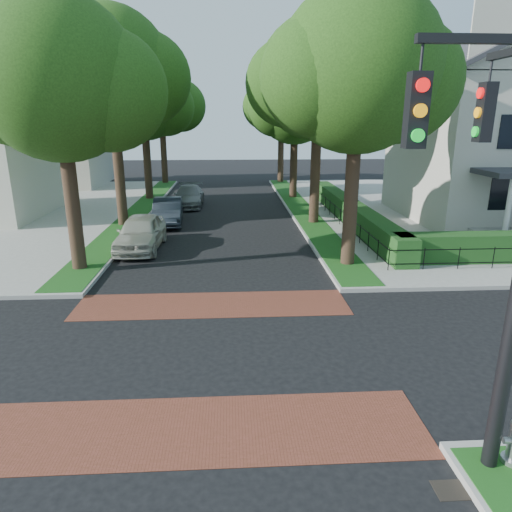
% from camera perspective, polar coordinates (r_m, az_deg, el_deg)
% --- Properties ---
extents(ground, '(120.00, 120.00, 0.00)m').
position_cam_1_polar(ground, '(12.49, -5.97, -11.77)').
color(ground, black).
rests_on(ground, ground).
extents(sidewalk_ne, '(30.00, 30.00, 0.15)m').
position_cam_1_polar(sidewalk_ne, '(35.88, 28.64, 5.29)').
color(sidewalk_ne, gray).
rests_on(sidewalk_ne, ground).
extents(crosswalk_far, '(9.00, 2.20, 0.01)m').
position_cam_1_polar(crosswalk_far, '(15.37, -5.45, -6.06)').
color(crosswalk_far, brown).
rests_on(crosswalk_far, ground).
extents(crosswalk_near, '(9.00, 2.20, 0.01)m').
position_cam_1_polar(crosswalk_near, '(9.80, -6.84, -20.71)').
color(crosswalk_near, brown).
rests_on(crosswalk_near, ground).
extents(storm_drain, '(0.65, 0.45, 0.01)m').
position_cam_1_polar(storm_drain, '(9.17, 23.47, -25.24)').
color(storm_drain, black).
rests_on(storm_drain, ground).
extents(grass_strip_ne, '(1.60, 29.80, 0.02)m').
position_cam_1_polar(grass_strip_ne, '(30.98, 5.66, 5.91)').
color(grass_strip_ne, '#194C15').
rests_on(grass_strip_ne, sidewalk_ne).
extents(grass_strip_nw, '(1.60, 29.80, 0.02)m').
position_cam_1_polar(grass_strip_nw, '(31.21, -14.43, 5.54)').
color(grass_strip_nw, '#194C15').
rests_on(grass_strip_nw, sidewalk_nw).
extents(tree_right_near, '(7.75, 6.67, 10.66)m').
position_cam_1_polar(tree_right_near, '(18.94, 12.84, 21.46)').
color(tree_right_near, black).
rests_on(tree_right_near, sidewalk_ne).
extents(tree_right_mid, '(8.25, 7.09, 11.22)m').
position_cam_1_polar(tree_right_mid, '(26.76, 7.98, 20.98)').
color(tree_right_mid, black).
rests_on(tree_right_mid, sidewalk_ne).
extents(tree_right_far, '(7.25, 6.23, 9.74)m').
position_cam_1_polar(tree_right_far, '(35.54, 5.01, 18.24)').
color(tree_right_far, black).
rests_on(tree_right_far, sidewalk_ne).
extents(tree_right_back, '(7.50, 6.45, 10.20)m').
position_cam_1_polar(tree_right_back, '(44.49, 3.32, 18.43)').
color(tree_right_back, black).
rests_on(tree_right_back, sidewalk_ne).
extents(tree_left_near, '(7.50, 6.45, 10.20)m').
position_cam_1_polar(tree_left_near, '(19.22, -22.96, 19.46)').
color(tree_left_near, black).
rests_on(tree_left_near, sidewalk_nw).
extents(tree_left_mid, '(8.00, 6.88, 11.48)m').
position_cam_1_polar(tree_left_mid, '(27.00, -17.36, 21.15)').
color(tree_left_mid, black).
rests_on(tree_left_mid, sidewalk_nw).
extents(tree_left_far, '(7.00, 6.02, 9.86)m').
position_cam_1_polar(tree_left_far, '(35.72, -13.70, 18.19)').
color(tree_left_far, black).
rests_on(tree_left_far, sidewalk_nw).
extents(tree_left_back, '(7.75, 6.66, 10.44)m').
position_cam_1_polar(tree_left_back, '(44.64, -11.62, 18.31)').
color(tree_left_back, black).
rests_on(tree_left_back, sidewalk_nw).
extents(hedge_main_road, '(1.00, 18.00, 1.20)m').
position_cam_1_polar(hedge_main_road, '(27.40, 11.78, 5.47)').
color(hedge_main_road, '#1F4618').
rests_on(hedge_main_road, sidewalk_ne).
extents(fence_main_road, '(0.06, 18.00, 0.90)m').
position_cam_1_polar(fence_main_road, '(27.23, 10.13, 5.17)').
color(fence_main_road, black).
rests_on(fence_main_road, sidewalk_ne).
extents(house_left_far, '(10.00, 9.00, 10.14)m').
position_cam_1_polar(house_left_far, '(45.90, -24.63, 14.16)').
color(house_left_far, beige).
rests_on(house_left_far, sidewalk_nw).
extents(traffic_signal, '(2.17, 2.00, 8.00)m').
position_cam_1_polar(traffic_signal, '(7.90, 29.39, 5.59)').
color(traffic_signal, black).
rests_on(traffic_signal, sidewalk_se).
extents(parked_car_front, '(2.02, 4.82, 1.63)m').
position_cam_1_polar(parked_car_front, '(22.21, -14.21, 2.87)').
color(parked_car_front, '#ADAD9C').
rests_on(parked_car_front, ground).
extents(parked_car_middle, '(1.93, 4.70, 1.51)m').
position_cam_1_polar(parked_car_middle, '(27.34, -10.96, 5.51)').
color(parked_car_middle, '#1D252C').
rests_on(parked_car_middle, ground).
extents(parked_car_rear, '(2.01, 4.91, 1.42)m').
position_cam_1_polar(parked_car_rear, '(32.86, -8.42, 7.41)').
color(parked_car_rear, slate).
rests_on(parked_car_rear, ground).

